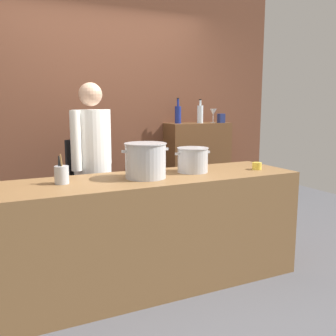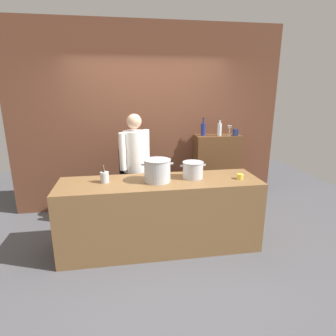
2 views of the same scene
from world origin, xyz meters
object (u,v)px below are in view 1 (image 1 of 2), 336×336
object	(u,v)px
stockpot_small	(193,160)
wine_bottle_clear	(200,114)
utensil_crock	(62,175)
spice_tin_navy	(221,118)
butter_jar	(257,166)
wine_bottle_cobalt	(178,114)
chef	(92,160)
stockpot_large	(146,160)
wine_glass_tall	(213,112)

from	to	relation	value
stockpot_small	wine_bottle_clear	world-z (taller)	wine_bottle_clear
utensil_crock	spice_tin_navy	bearing A→B (deg)	26.89
stockpot_small	butter_jar	world-z (taller)	stockpot_small
butter_jar	stockpot_small	bearing A→B (deg)	166.38
butter_jar	wine_bottle_clear	size ratio (longest dim) A/B	0.30
stockpot_small	spice_tin_navy	bearing A→B (deg)	46.92
wine_bottle_cobalt	wine_bottle_clear	size ratio (longest dim) A/B	1.05
chef	wine_bottle_clear	distance (m)	1.53
spice_tin_navy	wine_bottle_cobalt	bearing A→B (deg)	168.28
stockpot_large	utensil_crock	distance (m)	0.64
chef	butter_jar	bearing A→B (deg)	111.45
wine_glass_tall	spice_tin_navy	xyz separation A→B (m)	(0.10, -0.03, -0.07)
wine_bottle_clear	stockpot_large	bearing A→B (deg)	-135.41
spice_tin_navy	stockpot_large	bearing A→B (deg)	-142.27
wine_glass_tall	spice_tin_navy	world-z (taller)	wine_glass_tall
spice_tin_navy	utensil_crock	bearing A→B (deg)	-153.11
stockpot_large	chef	bearing A→B (deg)	108.31
utensil_crock	wine_bottle_clear	bearing A→B (deg)	31.24
wine_bottle_cobalt	butter_jar	bearing A→B (deg)	-85.00
chef	utensil_crock	xyz separation A→B (m)	(-0.40, -0.65, 0.00)
chef	stockpot_large	bearing A→B (deg)	71.46
utensil_crock	stockpot_large	bearing A→B (deg)	-5.66
wine_bottle_cobalt	stockpot_large	bearing A→B (deg)	-126.93
stockpot_large	butter_jar	xyz separation A→B (m)	(1.03, -0.07, -0.11)
wine_bottle_cobalt	wine_bottle_clear	bearing A→B (deg)	-13.12
butter_jar	wine_bottle_clear	world-z (taller)	wine_bottle_clear
butter_jar	wine_glass_tall	xyz separation A→B (m)	(0.31, 1.21, 0.44)
wine_glass_tall	butter_jar	bearing A→B (deg)	-104.41
butter_jar	spice_tin_navy	world-z (taller)	spice_tin_navy
wine_bottle_clear	utensil_crock	bearing A→B (deg)	-148.76
utensil_crock	spice_tin_navy	size ratio (longest dim) A/B	2.04
utensil_crock	butter_jar	bearing A→B (deg)	-4.65
chef	stockpot_small	size ratio (longest dim) A/B	5.07
chef	wine_glass_tall	size ratio (longest dim) A/B	10.00
stockpot_large	wine_bottle_clear	world-z (taller)	wine_bottle_clear
wine_bottle_clear	wine_glass_tall	distance (m)	0.17
chef	wine_bottle_clear	size ratio (longest dim) A/B	6.02
chef	stockpot_large	world-z (taller)	chef
stockpot_large	wine_bottle_clear	distance (m)	1.68
stockpot_small	wine_bottle_cobalt	world-z (taller)	wine_bottle_cobalt
chef	wine_glass_tall	distance (m)	1.68
wine_bottle_clear	stockpot_small	bearing A→B (deg)	-123.26
stockpot_small	spice_tin_navy	world-z (taller)	spice_tin_navy
stockpot_large	wine_glass_tall	distance (m)	1.79
wine_bottle_clear	wine_glass_tall	size ratio (longest dim) A/B	1.66
utensil_crock	wine_glass_tall	distance (m)	2.28
utensil_crock	wine_bottle_cobalt	distance (m)	1.97
butter_jar	wine_glass_tall	distance (m)	1.33
utensil_crock	wine_bottle_clear	size ratio (longest dim) A/B	0.80
stockpot_large	wine_bottle_clear	size ratio (longest dim) A/B	1.41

